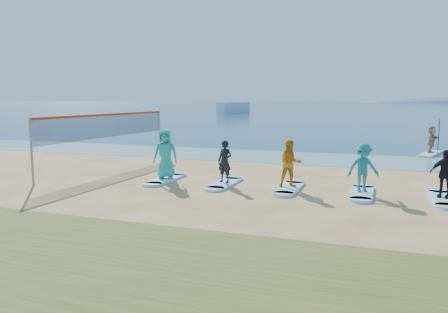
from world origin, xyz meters
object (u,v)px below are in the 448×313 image
(paddleboarder, at_px, (432,139))
(student_1, at_px, (225,161))
(volleyball_net, at_px, (108,126))
(student_2, at_px, (290,164))
(student_0, at_px, (166,154))
(student_3, at_px, (363,168))
(surfboard_1, at_px, (225,183))
(surfboard_4, at_px, (443,199))
(boat_offshore_a, at_px, (233,113))
(surfboard_3, at_px, (362,193))
(surfboard_0, at_px, (166,179))
(student_4, at_px, (445,174))
(surfboard_2, at_px, (290,188))
(paddleboard, at_px, (431,154))

(paddleboarder, relative_size, student_1, 0.97)
(volleyball_net, xyz_separation_m, student_2, (8.71, -1.95, -0.99))
(student_0, bearing_deg, student_3, -14.32)
(surfboard_1, relative_size, surfboard_4, 1.00)
(student_2, bearing_deg, student_1, 157.17)
(boat_offshore_a, xyz_separation_m, surfboard_3, (29.05, -73.19, 0.04))
(student_2, relative_size, surfboard_4, 0.75)
(surfboard_3, bearing_deg, surfboard_4, 0.00)
(surfboard_0, relative_size, student_4, 1.47)
(surfboard_0, xyz_separation_m, student_0, (0.00, 0.00, 0.99))
(student_0, height_order, student_1, student_0)
(surfboard_2, bearing_deg, student_0, 180.00)
(volleyball_net, bearing_deg, student_3, -9.96)
(student_4, bearing_deg, surfboard_4, 0.00)
(paddleboarder, height_order, surfboard_2, paddleboarder)
(volleyball_net, height_order, paddleboarder, volleyball_net)
(student_4, bearing_deg, student_0, -157.19)
(paddleboarder, xyz_separation_m, student_2, (-5.60, -11.87, 0.04))
(paddleboard, distance_m, student_4, 11.92)
(surfboard_0, bearing_deg, volleyball_net, 153.30)
(paddleboard, distance_m, student_2, 13.15)
(paddleboard, bearing_deg, boat_offshore_a, 134.92)
(student_2, bearing_deg, surfboard_2, 0.00)
(student_1, relative_size, surfboard_3, 0.70)
(surfboard_2, relative_size, surfboard_4, 1.00)
(student_4, bearing_deg, surfboard_2, -157.19)
(paddleboarder, xyz_separation_m, student_0, (-10.42, -11.87, 0.16))
(surfboard_0, bearing_deg, surfboard_4, 0.00)
(paddleboarder, relative_size, surfboard_2, 0.68)
(surfboard_4, bearing_deg, surfboard_0, 180.00)
(volleyball_net, xyz_separation_m, student_4, (13.54, -1.95, -1.07))
(paddleboard, height_order, surfboard_4, paddleboard)
(surfboard_1, bearing_deg, volleyball_net, 162.77)
(surfboard_0, bearing_deg, student_1, 0.00)
(surfboard_0, xyz_separation_m, surfboard_3, (7.24, 0.00, 0.00))
(surfboard_1, relative_size, surfboard_2, 1.00)
(paddleboard, bearing_deg, surfboard_1, -106.82)
(paddleboard, relative_size, surfboard_1, 1.36)
(surfboard_2, height_order, student_4, student_4)
(surfboard_4, bearing_deg, student_1, 180.00)
(volleyball_net, bearing_deg, student_0, -26.70)
(paddleboarder, bearing_deg, surfboard_1, 166.01)
(paddleboard, xyz_separation_m, student_1, (-8.01, -11.87, 0.80))
(paddleboarder, distance_m, student_0, 15.80)
(student_1, height_order, surfboard_2, student_1)
(paddleboard, xyz_separation_m, surfboard_1, (-8.01, -11.87, -0.01))
(student_0, height_order, surfboard_2, student_0)
(surfboard_3, distance_m, surfboard_4, 2.41)
(student_0, xyz_separation_m, student_3, (7.24, 0.00, -0.14))
(paddleboarder, relative_size, surfboard_1, 0.68)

